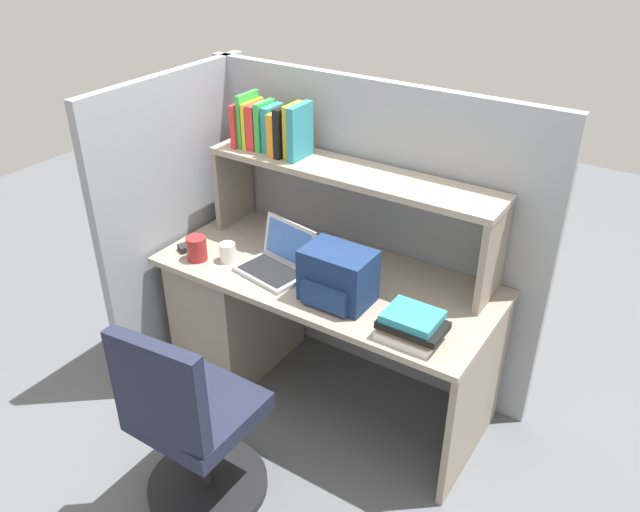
% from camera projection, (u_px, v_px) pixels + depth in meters
% --- Properties ---
extents(ground_plane, '(8.00, 8.00, 0.00)m').
position_uv_depth(ground_plane, '(325.00, 393.00, 3.34)').
color(ground_plane, '#595B60').
extents(desk, '(1.60, 0.70, 0.73)m').
position_uv_depth(desk, '(262.00, 306.00, 3.32)').
color(desk, gray).
rests_on(desk, ground_plane).
extents(cubicle_partition_rear, '(1.84, 0.05, 1.55)m').
position_uv_depth(cubicle_partition_rear, '(367.00, 233.00, 3.23)').
color(cubicle_partition_rear, gray).
rests_on(cubicle_partition_rear, ground_plane).
extents(cubicle_partition_left, '(0.05, 1.06, 1.55)m').
position_uv_depth(cubicle_partition_left, '(182.00, 223.00, 3.32)').
color(cubicle_partition_left, gray).
rests_on(cubicle_partition_left, ground_plane).
extents(overhead_hutch, '(1.44, 0.28, 0.45)m').
position_uv_depth(overhead_hutch, '(350.00, 189.00, 2.94)').
color(overhead_hutch, gray).
rests_on(overhead_hutch, desk).
extents(reference_books_on_shelf, '(0.37, 0.18, 0.26)m').
position_uv_depth(reference_books_on_shelf, '(272.00, 128.00, 3.04)').
color(reference_books_on_shelf, red).
rests_on(reference_books_on_shelf, overhead_hutch).
extents(laptop, '(0.35, 0.30, 0.22)m').
position_uv_depth(laptop, '(278.00, 261.00, 2.98)').
color(laptop, '#B7BABF').
rests_on(laptop, desk).
extents(backpack, '(0.30, 0.23, 0.24)m').
position_uv_depth(backpack, '(337.00, 277.00, 2.73)').
color(backpack, navy).
rests_on(backpack, desk).
extents(computer_mouse, '(0.10, 0.12, 0.03)m').
position_uv_depth(computer_mouse, '(189.00, 247.00, 3.17)').
color(computer_mouse, '#262628').
rests_on(computer_mouse, desk).
extents(paper_cup, '(0.08, 0.08, 0.09)m').
position_uv_depth(paper_cup, '(228.00, 252.00, 3.06)').
color(paper_cup, white).
rests_on(paper_cup, desk).
extents(snack_canister, '(0.10, 0.10, 0.12)m').
position_uv_depth(snack_canister, '(197.00, 249.00, 3.06)').
color(snack_canister, maroon).
rests_on(snack_canister, desk).
extents(desk_book_stack, '(0.26, 0.19, 0.11)m').
position_uv_depth(desk_book_stack, '(412.00, 326.00, 2.53)').
color(desk_book_stack, white).
rests_on(desk_book_stack, desk).
extents(office_chair, '(0.52, 0.52, 0.93)m').
position_uv_depth(office_chair, '(192.00, 430.00, 2.58)').
color(office_chair, black).
rests_on(office_chair, ground_plane).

